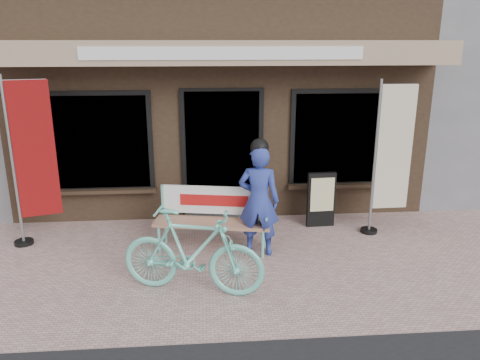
{
  "coord_description": "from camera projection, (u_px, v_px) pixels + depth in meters",
  "views": [
    {
      "loc": [
        -0.31,
        -5.54,
        2.92
      ],
      "look_at": [
        0.19,
        0.7,
        1.05
      ],
      "focal_mm": 35.0,
      "sensor_mm": 36.0,
      "label": 1
    }
  ],
  "objects": [
    {
      "name": "person",
      "position": [
        259.0,
        198.0,
        6.48
      ],
      "size": [
        0.65,
        0.5,
        1.67
      ],
      "rotation": [
        0.0,
        0.0,
        -0.25
      ],
      "color": "#2B3A95",
      "rests_on": "ground"
    },
    {
      "name": "storefront",
      "position": [
        215.0,
        37.0,
        10.03
      ],
      "size": [
        7.0,
        6.77,
        6.0
      ],
      "color": "black",
      "rests_on": "ground"
    },
    {
      "name": "nobori_cream",
      "position": [
        390.0,
        156.0,
        7.09
      ],
      "size": [
        0.7,
        0.27,
        2.39
      ],
      "rotation": [
        0.0,
        0.0,
        0.02
      ],
      "color": "gray",
      "rests_on": "ground"
    },
    {
      "name": "bench",
      "position": [
        213.0,
        213.0,
        6.74
      ],
      "size": [
        1.71,
        0.72,
        0.9
      ],
      "rotation": [
        0.0,
        0.0,
        -0.19
      ],
      "color": "#6BD2BD",
      "rests_on": "ground"
    },
    {
      "name": "nobori_red",
      "position": [
        32.0,
        159.0,
        6.71
      ],
      "size": [
        0.74,
        0.36,
        2.49
      ],
      "rotation": [
        0.0,
        0.0,
        0.29
      ],
      "color": "gray",
      "rests_on": "ground"
    },
    {
      "name": "ground",
      "position": [
        230.0,
        272.0,
        6.15
      ],
      "size": [
        70.0,
        70.0,
        0.0
      ],
      "primitive_type": "plane",
      "color": "#C29B94",
      "rests_on": "ground"
    },
    {
      "name": "menu_stand",
      "position": [
        321.0,
        199.0,
        7.55
      ],
      "size": [
        0.46,
        0.12,
        0.91
      ],
      "rotation": [
        0.0,
        0.0,
        0.06
      ],
      "color": "black",
      "rests_on": "ground"
    },
    {
      "name": "bicycle",
      "position": [
        192.0,
        252.0,
        5.52
      ],
      "size": [
        1.81,
        0.96,
        1.05
      ],
      "primitive_type": "imported",
      "rotation": [
        0.0,
        0.0,
        1.29
      ],
      "color": "#6BD2BD",
      "rests_on": "ground"
    }
  ]
}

